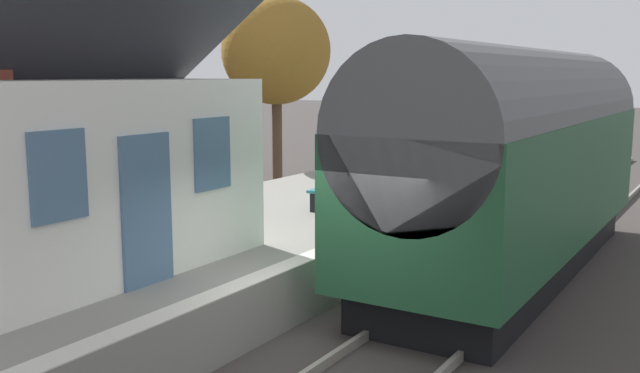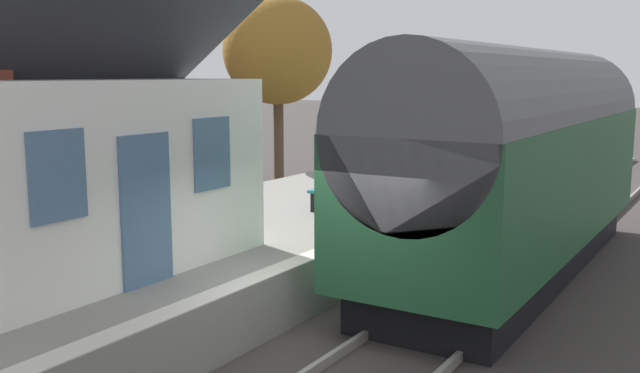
# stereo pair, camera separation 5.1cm
# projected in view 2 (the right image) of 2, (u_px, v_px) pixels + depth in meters

# --- Properties ---
(ground_plane) EXTENTS (160.00, 160.00, 0.00)m
(ground_plane) POSITION_uv_depth(u_px,v_px,m) (328.00, 355.00, 9.72)
(ground_plane) COLOR #383330
(platform) EXTENTS (32.00, 5.54, 0.93)m
(platform) POSITION_uv_depth(u_px,v_px,m) (132.00, 280.00, 11.61)
(platform) COLOR gray
(platform) RESTS_ON ground
(platform_edge_coping) EXTENTS (32.00, 0.36, 0.02)m
(platform_edge_coping) POSITION_uv_depth(u_px,v_px,m) (258.00, 277.00, 10.18)
(platform_edge_coping) COLOR beige
(platform_edge_coping) RESTS_ON platform
(rail_far) EXTENTS (52.00, 0.08, 0.14)m
(rail_far) POSITION_uv_depth(u_px,v_px,m) (339.00, 353.00, 9.61)
(rail_far) COLOR gray
(rail_far) RESTS_ON ground
(train) EXTENTS (10.31, 2.73, 4.32)m
(train) POSITION_uv_depth(u_px,v_px,m) (516.00, 159.00, 13.46)
(train) COLOR black
(train) RESTS_ON ground
(station_building) EXTENTS (5.83, 4.34, 5.38)m
(station_building) POSITION_uv_depth(u_px,v_px,m) (50.00, 164.00, 10.70)
(station_building) COLOR white
(station_building) RESTS_ON platform
(bench_platform_end) EXTENTS (1.41, 0.45, 0.88)m
(bench_platform_end) POSITION_uv_depth(u_px,v_px,m) (433.00, 160.00, 20.15)
(bench_platform_end) COLOR #26727F
(bench_platform_end) RESTS_ON platform
(bench_mid_platform) EXTENTS (1.40, 0.45, 0.88)m
(bench_mid_platform) POSITION_uv_depth(u_px,v_px,m) (404.00, 168.00, 18.32)
(bench_mid_platform) COLOR #26727F
(bench_mid_platform) RESTS_ON platform
(bench_by_lamp) EXTENTS (1.42, 0.50, 0.88)m
(bench_by_lamp) POSITION_uv_depth(u_px,v_px,m) (334.00, 187.00, 15.30)
(bench_by_lamp) COLOR #26727F
(bench_by_lamp) RESTS_ON platform
(planter_edge_near) EXTENTS (0.45, 0.45, 0.69)m
(planter_edge_near) POSITION_uv_depth(u_px,v_px,m) (342.00, 178.00, 17.61)
(planter_edge_near) COLOR black
(planter_edge_near) RESTS_ON platform
(lamp_post_platform) EXTENTS (0.32, 0.50, 3.68)m
(lamp_post_platform) POSITION_uv_depth(u_px,v_px,m) (414.00, 88.00, 16.34)
(lamp_post_platform) COLOR black
(lamp_post_platform) RESTS_ON platform
(tree_behind_building) EXTENTS (5.11, 4.60, 6.94)m
(tree_behind_building) POSITION_uv_depth(u_px,v_px,m) (71.00, 52.00, 24.62)
(tree_behind_building) COLOR #4C3828
(tree_behind_building) RESTS_ON ground
(tree_far_left) EXTENTS (3.80, 3.49, 6.35)m
(tree_far_left) POSITION_uv_depth(u_px,v_px,m) (278.00, 51.00, 23.17)
(tree_far_left) COLOR #4C3828
(tree_far_left) RESTS_ON ground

